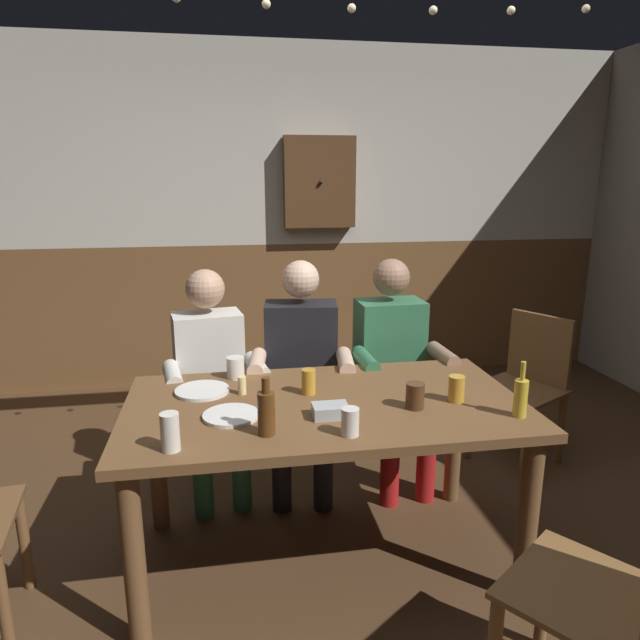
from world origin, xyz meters
TOP-DOWN VIEW (x-y plane):
  - ground_plane at (0.00, 0.00)m, footprint 6.80×6.80m
  - back_wall_upper at (0.00, 2.45)m, footprint 5.67×0.12m
  - back_wall_wainscot at (0.00, 2.45)m, footprint 5.67×0.12m
  - dining_table at (0.00, -0.00)m, footprint 1.66×0.90m
  - person_0 at (-0.49, 0.68)m, footprint 0.53×0.57m
  - person_1 at (-0.01, 0.68)m, footprint 0.56×0.56m
  - person_2 at (0.50, 0.67)m, footprint 0.51×0.55m
  - chair_empty_near_left at (0.70, -0.96)m, footprint 0.62×0.62m
  - chair_empty_far_end at (1.36, 0.75)m, footprint 0.60×0.60m
  - table_candle at (-0.34, 0.15)m, footprint 0.04×0.04m
  - condiment_caddy at (-0.01, -0.15)m, footprint 0.14×0.10m
  - plate_0 at (-0.51, 0.20)m, footprint 0.24×0.24m
  - plate_1 at (-0.39, -0.09)m, footprint 0.22×0.22m
  - bottle_0 at (0.73, -0.27)m, footprint 0.05×0.05m
  - bottle_1 at (-0.27, -0.27)m, footprint 0.06×0.06m
  - pint_glass_0 at (-0.05, 0.10)m, footprint 0.06×0.06m
  - pint_glass_1 at (0.35, -0.12)m, footprint 0.08×0.08m
  - pint_glass_2 at (0.55, -0.09)m, footprint 0.07×0.07m
  - pint_glass_3 at (-0.60, -0.34)m, footprint 0.07×0.07m
  - pint_glass_4 at (0.04, -0.33)m, footprint 0.07×0.07m
  - pint_glass_5 at (-0.36, 0.36)m, footprint 0.08×0.08m
  - wall_dart_cabinet at (0.36, 2.32)m, footprint 0.56×0.15m

SIDE VIEW (x-z plane):
  - ground_plane at x=0.00m, z-range 0.00..0.00m
  - chair_empty_near_left at x=0.70m, z-range 0.04..0.92m
  - chair_empty_far_end at x=1.36m, z-range 0.04..0.92m
  - back_wall_wainscot at x=0.00m, z-range 0.00..1.14m
  - dining_table at x=0.00m, z-range 0.27..1.03m
  - person_0 at x=-0.49m, z-range 0.06..1.28m
  - person_2 at x=0.50m, z-range 0.06..1.30m
  - person_1 at x=-0.01m, z-range 0.06..1.31m
  - plate_0 at x=-0.51m, z-range 0.76..0.77m
  - plate_1 at x=-0.39m, z-range 0.76..0.77m
  - condiment_caddy at x=-0.01m, z-range 0.76..0.81m
  - table_candle at x=-0.34m, z-range 0.76..0.84m
  - pint_glass_5 at x=-0.36m, z-range 0.76..0.86m
  - pint_glass_4 at x=0.04m, z-range 0.76..0.86m
  - pint_glass_1 at x=0.35m, z-range 0.76..0.86m
  - pint_glass_0 at x=-0.05m, z-range 0.76..0.87m
  - pint_glass_2 at x=0.55m, z-range 0.76..0.87m
  - pint_glass_3 at x=-0.60m, z-range 0.76..0.89m
  - bottle_0 at x=0.73m, z-range 0.73..0.95m
  - bottle_1 at x=-0.27m, z-range 0.74..0.96m
  - wall_dart_cabinet at x=0.36m, z-range 1.28..1.98m
  - back_wall_upper at x=0.00m, z-range 1.14..2.68m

